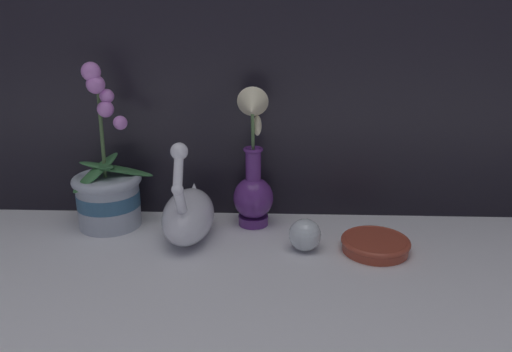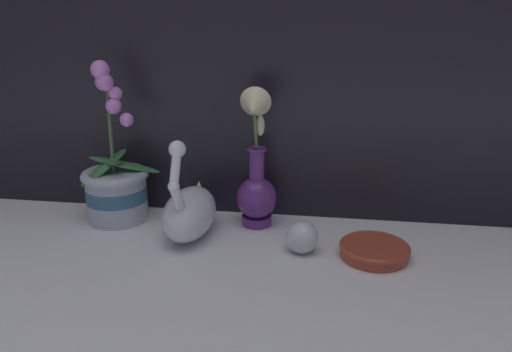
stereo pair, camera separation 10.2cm
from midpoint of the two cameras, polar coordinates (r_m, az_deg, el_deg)
The scene contains 6 objects.
ground_plane at distance 0.96m, azimuth -0.11°, elevation -10.42°, with size 2.80×2.80×0.00m, color white.
orchid_potted_plant at distance 1.17m, azimuth -13.33°, elevation -1.02°, with size 0.18×0.17×0.36m.
swan_figurine at distance 1.07m, azimuth -4.88°, elevation -3.98°, with size 0.11×0.22×0.23m.
blue_vase at distance 1.09m, azimuth 2.70°, elevation -0.46°, with size 0.09×0.12×0.32m.
glass_sphere at distance 1.01m, azimuth 8.21°, elevation -6.99°, with size 0.07×0.07×0.07m.
amber_dish at distance 1.03m, azimuth 16.19°, elevation -8.14°, with size 0.14×0.14×0.03m.
Camera 2 is at (0.17, -0.83, 0.47)m, focal length 35.00 mm.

